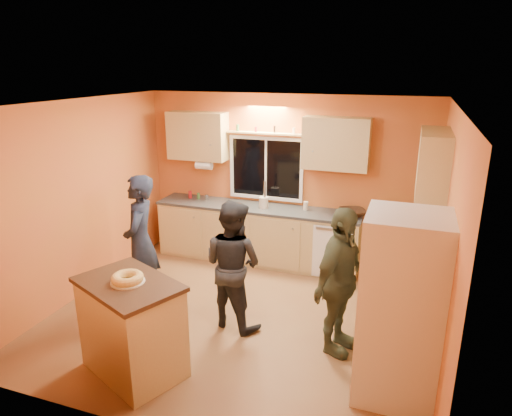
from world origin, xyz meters
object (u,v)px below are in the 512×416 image
at_px(refrigerator, 401,309).
at_px(island, 132,327).
at_px(person_left, 141,242).
at_px(person_right, 339,282).
at_px(person_center, 233,264).

distance_m(refrigerator, island, 2.60).
height_order(refrigerator, island, refrigerator).
relative_size(refrigerator, person_left, 1.04).
distance_m(island, person_right, 2.17).
xyz_separation_m(refrigerator, island, (-2.52, -0.53, -0.39)).
height_order(person_left, person_right, person_left).
bearing_deg(person_right, refrigerator, -111.67).
xyz_separation_m(refrigerator, person_center, (-1.90, 0.63, -0.12)).
height_order(refrigerator, person_right, refrigerator).
relative_size(island, person_left, 0.71).
relative_size(refrigerator, island, 1.46).
bearing_deg(island, refrigerator, 36.33).
xyz_separation_m(person_center, person_right, (1.26, -0.12, 0.04)).
bearing_deg(person_center, island, 78.75).
bearing_deg(person_center, person_right, -168.80).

